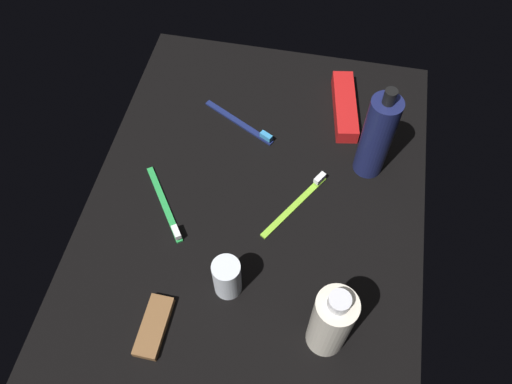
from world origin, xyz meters
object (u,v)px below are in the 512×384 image
(toothbrush_navy, at_px, (243,124))
(toothbrush_green, at_px, (166,207))
(deodorant_stick, at_px, (227,277))
(toothbrush_lime, at_px, (298,201))
(lotion_bottle, at_px, (377,137))
(bodywash_bottle, at_px, (331,322))
(toothpaste_box_red, at_px, (345,106))
(snack_bar_brown, at_px, (154,326))

(toothbrush_navy, bearing_deg, toothbrush_green, -23.83)
(deodorant_stick, distance_m, toothbrush_lime, 0.22)
(deodorant_stick, height_order, toothbrush_lime, deodorant_stick)
(lotion_bottle, height_order, deodorant_stick, lotion_bottle)
(bodywash_bottle, relative_size, toothbrush_navy, 1.11)
(toothpaste_box_red, bearing_deg, toothbrush_lime, -23.86)
(lotion_bottle, height_order, toothbrush_navy, lotion_bottle)
(lotion_bottle, xyz_separation_m, deodorant_stick, (0.30, -0.22, -0.05))
(toothbrush_navy, xyz_separation_m, toothpaste_box_red, (-0.08, 0.21, 0.01))
(toothbrush_green, bearing_deg, deodorant_stick, 49.19)
(toothbrush_lime, bearing_deg, deodorant_stick, -25.84)
(toothbrush_green, relative_size, toothbrush_lime, 0.96)
(toothbrush_lime, bearing_deg, toothbrush_green, -75.75)
(bodywash_bottle, xyz_separation_m, toothpaste_box_red, (-0.50, -0.02, -0.07))
(deodorant_stick, distance_m, toothbrush_navy, 0.36)
(toothbrush_green, xyz_separation_m, snack_bar_brown, (0.22, 0.05, 0.00))
(toothpaste_box_red, bearing_deg, toothbrush_green, -54.54)
(toothbrush_green, height_order, toothbrush_lime, same)
(lotion_bottle, distance_m, toothpaste_box_red, 0.17)
(bodywash_bottle, relative_size, snack_bar_brown, 1.75)
(bodywash_bottle, height_order, toothpaste_box_red, bodywash_bottle)
(toothbrush_green, distance_m, toothbrush_lime, 0.25)
(toothpaste_box_red, relative_size, snack_bar_brown, 1.69)
(toothpaste_box_red, distance_m, snack_bar_brown, 0.60)
(bodywash_bottle, distance_m, toothbrush_green, 0.38)
(lotion_bottle, relative_size, snack_bar_brown, 2.10)
(toothbrush_green, height_order, toothbrush_navy, same)
(deodorant_stick, relative_size, toothpaste_box_red, 0.50)
(lotion_bottle, height_order, toothbrush_lime, lotion_bottle)
(toothbrush_lime, bearing_deg, toothpaste_box_red, 165.97)
(lotion_bottle, height_order, bodywash_bottle, lotion_bottle)
(toothbrush_lime, xyz_separation_m, toothpaste_box_red, (-0.25, 0.06, 0.01))
(deodorant_stick, height_order, toothbrush_green, deodorant_stick)
(toothpaste_box_red, bearing_deg, bodywash_bottle, -7.53)
(bodywash_bottle, distance_m, toothbrush_navy, 0.48)
(snack_bar_brown, bearing_deg, toothbrush_green, -167.15)
(toothbrush_navy, bearing_deg, lotion_bottle, 78.29)
(snack_bar_brown, bearing_deg, toothbrush_navy, 174.22)
(lotion_bottle, xyz_separation_m, bodywash_bottle, (0.36, -0.04, -0.01))
(deodorant_stick, height_order, toothbrush_navy, deodorant_stick)
(lotion_bottle, bearing_deg, toothbrush_lime, -48.16)
(lotion_bottle, bearing_deg, toothbrush_navy, -101.71)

